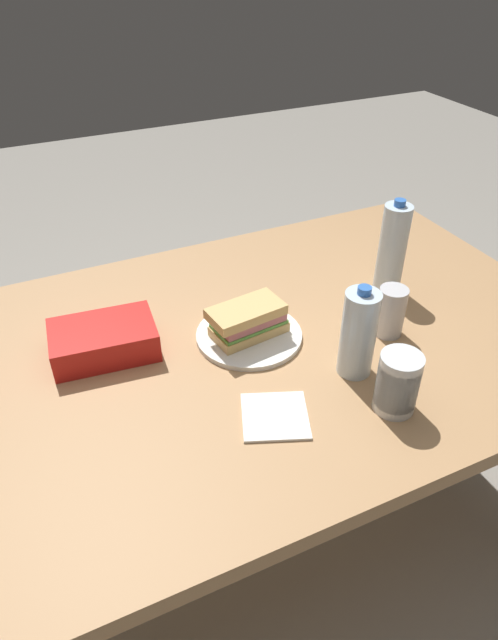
% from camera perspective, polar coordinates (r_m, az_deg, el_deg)
% --- Properties ---
extents(ground_plane, '(8.00, 8.00, 0.00)m').
position_cam_1_polar(ground_plane, '(1.85, -1.84, -21.12)').
color(ground_plane, gray).
extents(dining_table, '(1.73, 0.99, 0.74)m').
position_cam_1_polar(dining_table, '(1.35, -2.37, -5.65)').
color(dining_table, tan).
rests_on(dining_table, ground_plane).
extents(paper_plate, '(0.25, 0.25, 0.01)m').
position_cam_1_polar(paper_plate, '(1.33, 0.00, -1.54)').
color(paper_plate, white).
rests_on(paper_plate, dining_table).
extents(sandwich, '(0.19, 0.12, 0.08)m').
position_cam_1_polar(sandwich, '(1.29, -0.10, 0.01)').
color(sandwich, '#DBB26B').
rests_on(sandwich, paper_plate).
extents(chip_bag, '(0.24, 0.17, 0.07)m').
position_cam_1_polar(chip_bag, '(1.30, -14.43, -1.96)').
color(chip_bag, red).
rests_on(chip_bag, dining_table).
extents(water_bottle_tall, '(0.07, 0.07, 0.21)m').
position_cam_1_polar(water_bottle_tall, '(1.20, 10.97, -1.33)').
color(water_bottle_tall, silver).
rests_on(water_bottle_tall, dining_table).
extents(plastic_cup_stack, '(0.08, 0.08, 0.13)m').
position_cam_1_polar(plastic_cup_stack, '(1.15, 14.75, -6.14)').
color(plastic_cup_stack, silver).
rests_on(plastic_cup_stack, dining_table).
extents(water_bottle_spare, '(0.07, 0.07, 0.25)m').
position_cam_1_polar(water_bottle_spare, '(1.48, 14.23, 6.96)').
color(water_bottle_spare, silver).
rests_on(water_bottle_spare, dining_table).
extents(soda_can_silver, '(0.07, 0.07, 0.12)m').
position_cam_1_polar(soda_can_silver, '(1.35, 14.10, 0.83)').
color(soda_can_silver, silver).
rests_on(soda_can_silver, dining_table).
extents(paper_napkin, '(0.17, 0.17, 0.01)m').
position_cam_1_polar(paper_napkin, '(1.13, 2.63, -9.65)').
color(paper_napkin, white).
rests_on(paper_napkin, dining_table).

